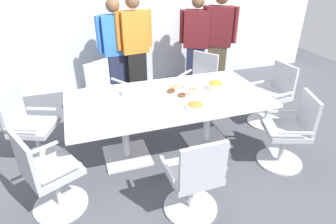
% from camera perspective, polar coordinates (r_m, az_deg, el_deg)
% --- Properties ---
extents(ground_plane, '(10.00, 10.00, 0.01)m').
position_cam_1_polar(ground_plane, '(3.86, 0.00, -7.26)').
color(ground_plane, '#4C4F56').
extents(back_wall, '(8.00, 0.10, 2.80)m').
position_cam_1_polar(back_wall, '(5.52, -8.42, 19.39)').
color(back_wall, silver).
rests_on(back_wall, ground).
extents(conference_table, '(2.40, 1.20, 0.75)m').
position_cam_1_polar(conference_table, '(3.53, 0.00, 1.07)').
color(conference_table, silver).
rests_on(conference_table, ground).
extents(office_chair_0, '(0.58, 0.58, 0.91)m').
position_cam_1_polar(office_chair_0, '(4.52, 19.98, 2.61)').
color(office_chair_0, silver).
rests_on(office_chair_0, ground).
extents(office_chair_1, '(0.76, 0.76, 0.91)m').
position_cam_1_polar(office_chair_1, '(4.71, 6.28, 5.27)').
color(office_chair_1, silver).
rests_on(office_chair_1, ground).
extents(office_chair_2, '(0.74, 0.74, 0.91)m').
position_cam_1_polar(office_chair_2, '(4.41, -12.24, 3.10)').
color(office_chair_2, silver).
rests_on(office_chair_2, ground).
extents(office_chair_3, '(0.70, 0.70, 0.91)m').
position_cam_1_polar(office_chair_3, '(3.83, -25.56, -3.41)').
color(office_chair_3, silver).
rests_on(office_chair_3, ground).
extents(office_chair_4, '(0.72, 0.72, 0.91)m').
position_cam_1_polar(office_chair_4, '(3.01, -22.63, -11.90)').
color(office_chair_4, silver).
rests_on(office_chair_4, ground).
extents(office_chair_5, '(0.55, 0.55, 0.91)m').
position_cam_1_polar(office_chair_5, '(2.77, 5.23, -13.41)').
color(office_chair_5, silver).
rests_on(office_chair_5, ground).
extents(office_chair_6, '(0.69, 0.69, 0.91)m').
position_cam_1_polar(office_chair_6, '(3.68, 22.98, -4.10)').
color(office_chair_6, silver).
rests_on(office_chair_6, ground).
extents(person_standing_0, '(0.61, 0.26, 1.69)m').
position_cam_1_polar(person_standing_0, '(4.95, -10.20, 12.02)').
color(person_standing_0, '#232842').
rests_on(person_standing_0, ground).
extents(person_standing_1, '(0.62, 0.27, 1.76)m').
position_cam_1_polar(person_standing_1, '(4.91, -6.56, 12.61)').
color(person_standing_1, black).
rests_on(person_standing_1, ground).
extents(person_standing_2, '(0.58, 0.39, 1.70)m').
position_cam_1_polar(person_standing_2, '(5.32, 5.61, 13.47)').
color(person_standing_2, '#232842').
rests_on(person_standing_2, ground).
extents(person_standing_3, '(0.55, 0.43, 1.78)m').
position_cam_1_polar(person_standing_3, '(5.31, 9.97, 13.71)').
color(person_standing_3, brown).
rests_on(person_standing_3, ground).
extents(snack_bowl_chips_orange, '(0.19, 0.19, 0.12)m').
position_cam_1_polar(snack_bowl_chips_orange, '(3.73, 9.45, 5.32)').
color(snack_bowl_chips_orange, beige).
rests_on(snack_bowl_chips_orange, conference_table).
extents(snack_bowl_pretzels, '(0.20, 0.20, 0.08)m').
position_cam_1_polar(snack_bowl_pretzels, '(3.20, 5.41, 1.21)').
color(snack_bowl_pretzels, white).
rests_on(snack_bowl_pretzels, conference_table).
extents(donut_platter, '(0.38, 0.38, 0.04)m').
position_cam_1_polar(donut_platter, '(3.61, 2.90, 4.24)').
color(donut_platter, white).
rests_on(donut_platter, conference_table).
extents(napkin_pile, '(0.15, 0.15, 0.09)m').
position_cam_1_polar(napkin_pile, '(3.59, -8.04, 4.23)').
color(napkin_pile, white).
rests_on(napkin_pile, conference_table).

